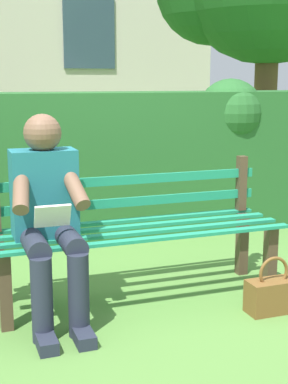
# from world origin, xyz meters

# --- Properties ---
(ground) EXTENTS (60.00, 60.00, 0.00)m
(ground) POSITION_xyz_m (0.00, 0.00, 0.00)
(ground) COLOR #517F38
(park_bench) EXTENTS (1.87, 0.53, 0.86)m
(park_bench) POSITION_xyz_m (0.00, -0.07, 0.44)
(park_bench) COLOR #4C3828
(park_bench) RESTS_ON ground
(person_seated) EXTENTS (0.44, 0.73, 1.20)m
(person_seated) POSITION_xyz_m (0.59, 0.10, 0.64)
(person_seated) COLOR #1E6672
(person_seated) RESTS_ON ground
(hedge_backdrop) EXTENTS (5.30, 0.77, 1.41)m
(hedge_backdrop) POSITION_xyz_m (0.11, -1.61, 0.68)
(hedge_backdrop) COLOR #265B28
(hedge_backdrop) RESTS_ON ground
(handbag) EXTENTS (0.32, 0.15, 0.35)m
(handbag) POSITION_xyz_m (-0.69, 0.48, 0.11)
(handbag) COLOR brown
(handbag) RESTS_ON ground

